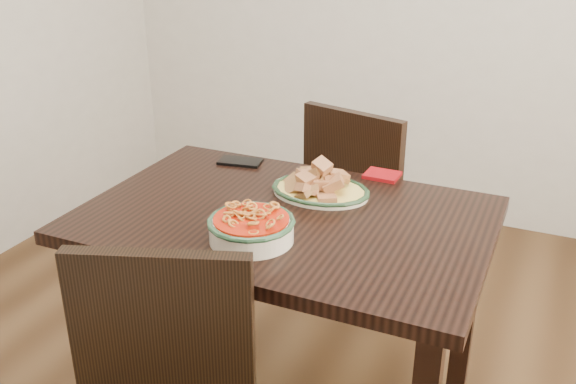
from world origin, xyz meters
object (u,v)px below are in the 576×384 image
at_px(fish_plate, 321,181).
at_px(chair_far, 364,200).
at_px(smartphone, 240,162).
at_px(dining_table, 285,244).
at_px(noodle_bowl, 251,226).

bearing_deg(fish_plate, chair_far, 92.27).
height_order(chair_far, smartphone, chair_far).
height_order(dining_table, smartphone, smartphone).
distance_m(fish_plate, smartphone, 0.38).
bearing_deg(smartphone, chair_far, 41.62).
bearing_deg(smartphone, noodle_bowl, -68.40).
bearing_deg(noodle_bowl, dining_table, 86.02).
bearing_deg(dining_table, noodle_bowl, -93.98).
bearing_deg(fish_plate, dining_table, -103.84).
height_order(dining_table, chair_far, chair_far).
distance_m(dining_table, chair_far, 0.74).
relative_size(dining_table, noodle_bowl, 4.96).
bearing_deg(smartphone, fish_plate, -30.53).
xyz_separation_m(noodle_bowl, smartphone, (-0.30, 0.50, -0.04)).
height_order(dining_table, noodle_bowl, noodle_bowl).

